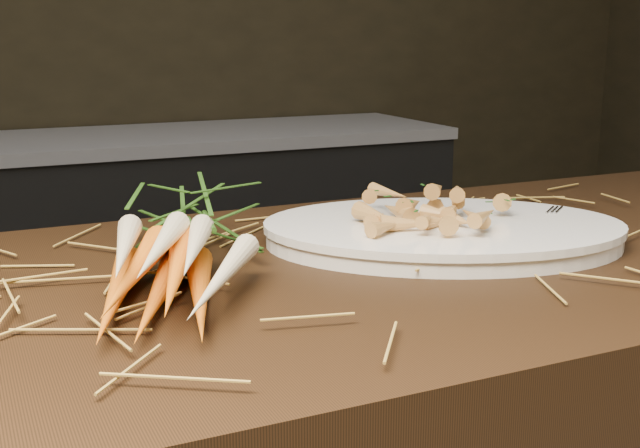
{
  "coord_description": "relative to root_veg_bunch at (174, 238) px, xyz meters",
  "views": [
    {
      "loc": [
        -0.46,
        -0.55,
        1.18
      ],
      "look_at": [
        -0.08,
        0.28,
        0.96
      ],
      "focal_mm": 45.0,
      "sensor_mm": 36.0,
      "label": 1
    }
  ],
  "objects": [
    {
      "name": "serving_platter",
      "position": [
        0.36,
        -0.02,
        -0.03
      ],
      "size": [
        0.56,
        0.49,
        0.03
      ],
      "primitive_type": null,
      "rotation": [
        0.0,
        0.0,
        -0.42
      ],
      "color": "white",
      "rests_on": "main_counter"
    },
    {
      "name": "back_counter",
      "position": [
        0.54,
        1.84,
        -0.52
      ],
      "size": [
        1.82,
        0.62,
        0.84
      ],
      "color": "black",
      "rests_on": "ground"
    },
    {
      "name": "serving_fork",
      "position": [
        0.51,
        -0.1,
        -0.02
      ],
      "size": [
        0.15,
        0.12,
        0.0
      ],
      "primitive_type": "cube",
      "rotation": [
        0.0,
        0.0,
        -0.91
      ],
      "color": "silver",
      "rests_on": "serving_platter"
    },
    {
      "name": "straw_bedding",
      "position": [
        0.24,
        -0.04,
        -0.03
      ],
      "size": [
        1.4,
        0.6,
        0.02
      ],
      "primitive_type": null,
      "color": "olive",
      "rests_on": "main_counter"
    },
    {
      "name": "roasted_veg_heap",
      "position": [
        0.36,
        -0.02,
        0.01
      ],
      "size": [
        0.28,
        0.25,
        0.05
      ],
      "primitive_type": null,
      "rotation": [
        0.0,
        0.0,
        -0.42
      ],
      "color": "#B27638",
      "rests_on": "serving_platter"
    },
    {
      "name": "root_veg_bunch",
      "position": [
        0.0,
        0.0,
        0.0
      ],
      "size": [
        0.3,
        0.5,
        0.09
      ],
      "rotation": [
        0.0,
        0.0,
        -0.37
      ],
      "color": "#C14F00",
      "rests_on": "main_counter"
    }
  ]
}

